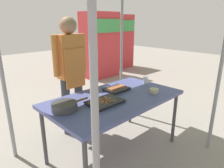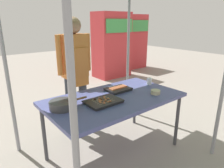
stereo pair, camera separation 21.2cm
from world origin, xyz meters
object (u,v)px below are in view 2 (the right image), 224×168
Objects in this scene: tray_grilled_sausages at (118,89)px; vendor_woman at (75,66)px; neighbor_stall_right at (112,45)px; cooking_wok at (62,104)px; tray_meat_skewers at (103,102)px; drink_cup_near_edge at (149,81)px; neighbor_stall_left at (132,42)px; condiment_bowl at (156,92)px; stall_table at (115,101)px.

vendor_woman is (-0.26, 0.65, 0.22)m from tray_grilled_sausages.
cooking_wok is at bearing -135.71° from neighbor_stall_right.
drink_cup_near_edge reaches higher than tray_meat_skewers.
tray_grilled_sausages is at bearing -127.17° from neighbor_stall_right.
neighbor_stall_right reaches higher than neighbor_stall_left.
drink_cup_near_edge is at bearing -7.92° from tray_grilled_sausages.
tray_grilled_sausages is 0.73m from vendor_woman.
drink_cup_near_edge reaches higher than tray_grilled_sausages.
neighbor_stall_left is at bearing 48.99° from drink_cup_near_edge.
neighbor_stall_left is (3.10, 3.60, 0.13)m from condiment_bowl.
tray_meat_skewers is 0.44m from cooking_wok.
condiment_bowl is 0.06× the size of neighbor_stall_right.
neighbor_stall_left is (4.18, 3.28, 0.11)m from cooking_wok.
vendor_woman is at bearing 117.25° from condiment_bowl.
stall_table is at bearing 15.82° from tray_meat_skewers.
neighbor_stall_left is at bearing 19.37° from neighbor_stall_right.
stall_table is 0.25m from tray_grilled_sausages.
drink_cup_near_edge is (0.24, 0.31, 0.02)m from condiment_bowl.
cooking_wok is at bearing 179.70° from drink_cup_near_edge.
neighbor_stall_right is at bearing 60.78° from drink_cup_near_edge.
neighbor_stall_right reaches higher than drink_cup_near_edge.
neighbor_stall_right is at bearing 52.83° from tray_grilled_sausages.
neighbor_stall_left is 0.98× the size of neighbor_stall_right.
tray_grilled_sausages is 0.17× the size of neighbor_stall_right.
tray_meat_skewers is at bearing -129.92° from neighbor_stall_right.
condiment_bowl is 1.25× the size of drink_cup_near_edge.
stall_table is at bearing -8.22° from cooking_wok.
vendor_woman is at bearing -144.68° from neighbor_stall_left.
drink_cup_near_edge reaches higher than condiment_bowl.
neighbor_stall_left is at bearing 42.33° from tray_meat_skewers.
cooking_wok is at bearing 52.35° from vendor_woman.
vendor_woman is (-0.53, 1.03, 0.22)m from condiment_bowl.
condiment_bowl is (0.46, -0.23, 0.08)m from stall_table.
condiment_bowl is 4.75m from neighbor_stall_left.
vendor_woman is (0.55, 0.71, 0.20)m from cooking_wok.
tray_grilled_sausages is 0.80× the size of tray_meat_skewers.
cooking_wok is 4.06m from neighbor_stall_right.
stall_table is 13.79× the size of condiment_bowl.
condiment_bowl is 0.07× the size of vendor_woman.
drink_cup_near_edge is at bearing 6.76° from stall_table.
drink_cup_near_edge is at bearing -131.01° from neighbor_stall_left.
neighbor_stall_right is (1.59, 2.84, 0.13)m from drink_cup_near_edge.
tray_grilled_sausages is at bearing 172.08° from drink_cup_near_edge.
neighbor_stall_right is at bearing 50.08° from tray_meat_skewers.
tray_grilled_sausages is at bearing 39.61° from stall_table.
vendor_woman reaches higher than condiment_bowl.
stall_table is 0.71m from drink_cup_near_edge.
neighbor_stall_left reaches higher than stall_table.
vendor_woman is (-0.77, 0.72, 0.19)m from drink_cup_near_edge.
drink_cup_near_edge reaches higher than cooking_wok.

